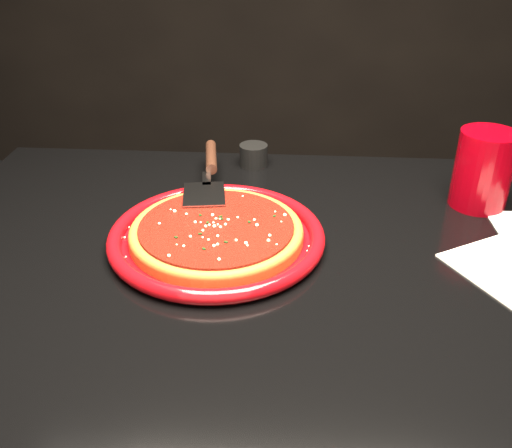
{
  "coord_description": "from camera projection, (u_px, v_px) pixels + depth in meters",
  "views": [
    {
      "loc": [
        0.0,
        -0.73,
        1.22
      ],
      "look_at": [
        -0.05,
        0.06,
        0.77
      ],
      "focal_mm": 40.0,
      "sensor_mm": 36.0,
      "label": 1
    }
  ],
  "objects": [
    {
      "name": "cup",
      "position": [
        483.0,
        169.0,
        0.98
      ],
      "size": [
        0.1,
        0.1,
        0.14
      ],
      "primitive_type": "cylinder",
      "rotation": [
        0.0,
        0.0,
        0.01
      ],
      "color": "#8B020B",
      "rests_on": "table"
    },
    {
      "name": "parmesan_dusting",
      "position": [
        216.0,
        224.0,
        0.88
      ],
      "size": [
        0.23,
        0.23,
        0.01
      ],
      "primitive_type": null,
      "color": "beige",
      "rests_on": "plate"
    },
    {
      "name": "plate",
      "position": [
        217.0,
        236.0,
        0.9
      ],
      "size": [
        0.4,
        0.4,
        0.03
      ],
      "primitive_type": "cylinder",
      "rotation": [
        0.0,
        0.0,
        0.21
      ],
      "color": "maroon",
      "rests_on": "table"
    },
    {
      "name": "pizza_crust",
      "position": [
        217.0,
        234.0,
        0.89
      ],
      "size": [
        0.32,
        0.32,
        0.01
      ],
      "primitive_type": "cylinder",
      "rotation": [
        0.0,
        0.0,
        0.21
      ],
      "color": "brown",
      "rests_on": "plate"
    },
    {
      "name": "table",
      "position": [
        282.0,
        427.0,
        1.05
      ],
      "size": [
        1.2,
        0.8,
        0.75
      ],
      "primitive_type": "cube",
      "color": "black",
      "rests_on": "floor"
    },
    {
      "name": "basil_flecks",
      "position": [
        216.0,
        224.0,
        0.88
      ],
      "size": [
        0.21,
        0.21,
        0.0
      ],
      "primitive_type": null,
      "color": "black",
      "rests_on": "plate"
    },
    {
      "name": "pizza_server",
      "position": [
        209.0,
        172.0,
        1.03
      ],
      "size": [
        0.13,
        0.31,
        0.02
      ],
      "primitive_type": null,
      "rotation": [
        0.0,
        0.0,
        0.15
      ],
      "color": "#BBBDC2",
      "rests_on": "plate"
    },
    {
      "name": "pizza_sauce",
      "position": [
        216.0,
        228.0,
        0.89
      ],
      "size": [
        0.29,
        0.29,
        0.01
      ],
      "primitive_type": "cylinder",
      "rotation": [
        0.0,
        0.0,
        0.21
      ],
      "color": "maroon",
      "rests_on": "plate"
    },
    {
      "name": "pizza_crust_rim",
      "position": [
        216.0,
        230.0,
        0.89
      ],
      "size": [
        0.32,
        0.32,
        0.02
      ],
      "primitive_type": "torus",
      "rotation": [
        0.0,
        0.0,
        0.21
      ],
      "color": "brown",
      "rests_on": "plate"
    },
    {
      "name": "ramekin",
      "position": [
        254.0,
        155.0,
        1.15
      ],
      "size": [
        0.06,
        0.06,
        0.04
      ],
      "primitive_type": "cylinder",
      "rotation": [
        0.0,
        0.0,
        -0.13
      ],
      "color": "black",
      "rests_on": "table"
    }
  ]
}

